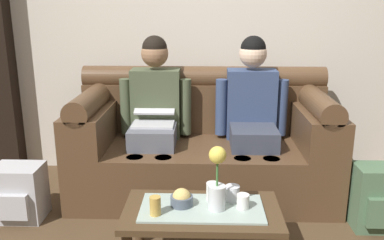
{
  "coord_description": "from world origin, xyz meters",
  "views": [
    {
      "loc": [
        0.01,
        -1.92,
        1.44
      ],
      "look_at": [
        -0.07,
        0.77,
        0.69
      ],
      "focal_mm": 38.84,
      "sensor_mm": 36.0,
      "label": 1
    }
  ],
  "objects_px": {
    "person_right": "(252,111)",
    "coffee_table": "(202,216)",
    "cup_near_left": "(155,206)",
    "backpack_right": "(376,198)",
    "cup_near_right": "(232,193)",
    "couch": "(203,146)",
    "snack_bowl": "(182,199)",
    "cup_far_center": "(243,201)",
    "person_left": "(155,110)",
    "backpack_left": "(19,193)",
    "flower_vase": "(217,181)",
    "cup_far_left": "(213,191)"
  },
  "relations": [
    {
      "from": "snack_bowl",
      "to": "backpack_left",
      "type": "height_order",
      "value": "snack_bowl"
    },
    {
      "from": "person_left",
      "to": "cup_far_left",
      "type": "xyz_separation_m",
      "value": [
        0.44,
        -0.89,
        -0.25
      ]
    },
    {
      "from": "snack_bowl",
      "to": "cup_far_left",
      "type": "relative_size",
      "value": 1.24
    },
    {
      "from": "cup_near_left",
      "to": "cup_near_right",
      "type": "height_order",
      "value": "cup_near_left"
    },
    {
      "from": "couch",
      "to": "backpack_right",
      "type": "relative_size",
      "value": 4.52
    },
    {
      "from": "snack_bowl",
      "to": "backpack_left",
      "type": "distance_m",
      "value": 1.26
    },
    {
      "from": "couch",
      "to": "coffee_table",
      "type": "xyz_separation_m",
      "value": [
        -0.0,
        -0.99,
        -0.08
      ]
    },
    {
      "from": "coffee_table",
      "to": "cup_far_left",
      "type": "distance_m",
      "value": 0.16
    },
    {
      "from": "cup_far_center",
      "to": "cup_far_left",
      "type": "height_order",
      "value": "cup_far_left"
    },
    {
      "from": "person_right",
      "to": "coffee_table",
      "type": "height_order",
      "value": "person_right"
    },
    {
      "from": "flower_vase",
      "to": "cup_far_center",
      "type": "xyz_separation_m",
      "value": [
        0.15,
        0.01,
        -0.13
      ]
    },
    {
      "from": "couch",
      "to": "person_left",
      "type": "relative_size",
      "value": 1.61
    },
    {
      "from": "cup_near_right",
      "to": "couch",
      "type": "bearing_deg",
      "value": 101.08
    },
    {
      "from": "snack_bowl",
      "to": "cup_near_right",
      "type": "bearing_deg",
      "value": 13.83
    },
    {
      "from": "coffee_table",
      "to": "couch",
      "type": "bearing_deg",
      "value": 90.0
    },
    {
      "from": "flower_vase",
      "to": "backpack_right",
      "type": "relative_size",
      "value": 0.84
    },
    {
      "from": "cup_far_left",
      "to": "backpack_left",
      "type": "distance_m",
      "value": 1.4
    },
    {
      "from": "snack_bowl",
      "to": "cup_far_center",
      "type": "height_order",
      "value": "snack_bowl"
    },
    {
      "from": "person_right",
      "to": "snack_bowl",
      "type": "xyz_separation_m",
      "value": [
        -0.49,
        -0.97,
        -0.27
      ]
    },
    {
      "from": "person_right",
      "to": "backpack_left",
      "type": "relative_size",
      "value": 3.17
    },
    {
      "from": "backpack_left",
      "to": "cup_near_right",
      "type": "bearing_deg",
      "value": -15.09
    },
    {
      "from": "cup_near_right",
      "to": "backpack_right",
      "type": "height_order",
      "value": "cup_near_right"
    },
    {
      "from": "cup_near_left",
      "to": "backpack_right",
      "type": "xyz_separation_m",
      "value": [
        1.4,
        0.52,
        -0.19
      ]
    },
    {
      "from": "cup_near_left",
      "to": "snack_bowl",
      "type": "bearing_deg",
      "value": 39.84
    },
    {
      "from": "person_left",
      "to": "backpack_left",
      "type": "xyz_separation_m",
      "value": [
        -0.89,
        -0.51,
        -0.47
      ]
    },
    {
      "from": "snack_bowl",
      "to": "cup_far_center",
      "type": "bearing_deg",
      "value": -4.11
    },
    {
      "from": "coffee_table",
      "to": "snack_bowl",
      "type": "distance_m",
      "value": 0.15
    },
    {
      "from": "couch",
      "to": "cup_near_right",
      "type": "distance_m",
      "value": 0.91
    },
    {
      "from": "flower_vase",
      "to": "snack_bowl",
      "type": "height_order",
      "value": "flower_vase"
    },
    {
      "from": "person_left",
      "to": "backpack_right",
      "type": "height_order",
      "value": "person_left"
    },
    {
      "from": "flower_vase",
      "to": "backpack_right",
      "type": "xyz_separation_m",
      "value": [
        1.06,
        0.44,
        -0.31
      ]
    },
    {
      "from": "backpack_left",
      "to": "cup_far_center",
      "type": "bearing_deg",
      "value": -17.98
    },
    {
      "from": "cup_near_right",
      "to": "person_right",
      "type": "bearing_deg",
      "value": 77.39
    },
    {
      "from": "couch",
      "to": "backpack_right",
      "type": "xyz_separation_m",
      "value": [
        1.15,
        -0.56,
        -0.16
      ]
    },
    {
      "from": "flower_vase",
      "to": "cup_near_right",
      "type": "bearing_deg",
      "value": 49.18
    },
    {
      "from": "cup_near_left",
      "to": "backpack_right",
      "type": "relative_size",
      "value": 0.24
    },
    {
      "from": "person_left",
      "to": "flower_vase",
      "type": "height_order",
      "value": "person_left"
    },
    {
      "from": "backpack_left",
      "to": "coffee_table",
      "type": "bearing_deg",
      "value": -20.78
    },
    {
      "from": "snack_bowl",
      "to": "cup_near_left",
      "type": "bearing_deg",
      "value": -140.16
    },
    {
      "from": "person_left",
      "to": "cup_far_center",
      "type": "xyz_separation_m",
      "value": [
        0.6,
        -0.99,
        -0.26
      ]
    },
    {
      "from": "couch",
      "to": "snack_bowl",
      "type": "distance_m",
      "value": 0.97
    },
    {
      "from": "flower_vase",
      "to": "person_left",
      "type": "bearing_deg",
      "value": 114.55
    },
    {
      "from": "person_left",
      "to": "backpack_left",
      "type": "relative_size",
      "value": 3.17
    },
    {
      "from": "cup_near_left",
      "to": "backpack_right",
      "type": "bearing_deg",
      "value": 20.42
    },
    {
      "from": "couch",
      "to": "person_right",
      "type": "height_order",
      "value": "person_right"
    },
    {
      "from": "person_right",
      "to": "snack_bowl",
      "type": "bearing_deg",
      "value": -116.89
    },
    {
      "from": "flower_vase",
      "to": "person_right",
      "type": "bearing_deg",
      "value": 73.69
    },
    {
      "from": "person_right",
      "to": "cup_near_left",
      "type": "bearing_deg",
      "value": -120.09
    },
    {
      "from": "cup_far_left",
      "to": "backpack_right",
      "type": "bearing_deg",
      "value": 16.81
    },
    {
      "from": "person_right",
      "to": "snack_bowl",
      "type": "height_order",
      "value": "person_right"
    }
  ]
}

